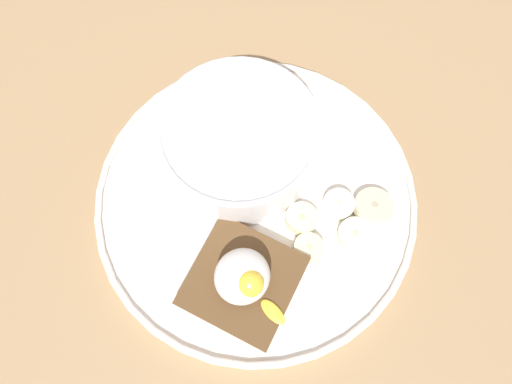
{
  "coord_description": "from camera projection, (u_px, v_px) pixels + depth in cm",
  "views": [
    {
      "loc": [
        12.48,
        9.19,
        47.62
      ],
      "look_at": [
        0.0,
        0.0,
        5.0
      ],
      "focal_mm": 35.0,
      "sensor_mm": 36.0,
      "label": 1
    }
  ],
  "objects": [
    {
      "name": "ground_plane",
      "position": [
        256.0,
        206.0,
        0.49
      ],
      "size": [
        120.0,
        120.0,
        2.0
      ],
      "primitive_type": "cube",
      "color": "#A48057",
      "rests_on": "ground"
    },
    {
      "name": "plate",
      "position": [
        256.0,
        200.0,
        0.47
      ],
      "size": [
        30.53,
        30.53,
        1.6
      ],
      "color": "white",
      "rests_on": "ground_plane"
    },
    {
      "name": "oatmeal_bowl",
      "position": [
        240.0,
        142.0,
        0.46
      ],
      "size": [
        14.74,
        14.74,
        5.98
      ],
      "color": "white",
      "rests_on": "plate"
    },
    {
      "name": "toast_slice",
      "position": [
        243.0,
        281.0,
        0.44
      ],
      "size": [
        10.34,
        10.34,
        1.53
      ],
      "color": "brown",
      "rests_on": "plate"
    },
    {
      "name": "poached_egg",
      "position": [
        244.0,
        278.0,
        0.41
      ],
      "size": [
        4.84,
        7.43,
        3.81
      ],
      "color": "white",
      "rests_on": "toast_slice"
    },
    {
      "name": "banana_slice_front",
      "position": [
        339.0,
        204.0,
        0.46
      ],
      "size": [
        3.33,
        3.25,
        1.29
      ],
      "color": "#EDE4C2",
      "rests_on": "plate"
    },
    {
      "name": "banana_slice_left",
      "position": [
        302.0,
        218.0,
        0.46
      ],
      "size": [
        3.6,
        3.51,
        1.36
      ],
      "color": "beige",
      "rests_on": "plate"
    },
    {
      "name": "banana_slice_back",
      "position": [
        308.0,
        248.0,
        0.45
      ],
      "size": [
        3.83,
        3.81,
        1.21
      ],
      "color": "beige",
      "rests_on": "plate"
    },
    {
      "name": "banana_slice_right",
      "position": [
        354.0,
        234.0,
        0.46
      ],
      "size": [
        4.13,
        4.15,
        1.12
      ],
      "color": "beige",
      "rests_on": "plate"
    },
    {
      "name": "banana_slice_inner",
      "position": [
        374.0,
        207.0,
        0.46
      ],
      "size": [
        5.18,
        5.16,
        1.98
      ],
      "color": "beige",
      "rests_on": "plate"
    }
  ]
}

